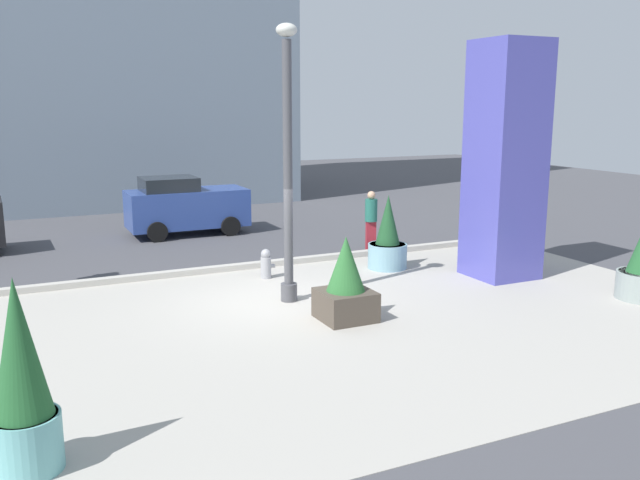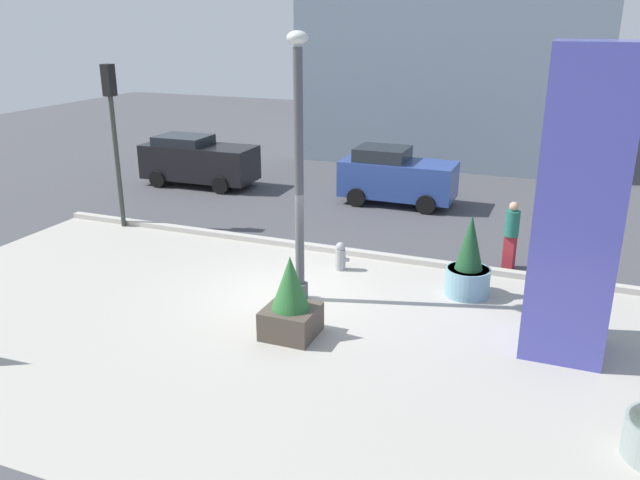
{
  "view_description": "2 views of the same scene",
  "coord_description": "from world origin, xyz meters",
  "px_view_note": "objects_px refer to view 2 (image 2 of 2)",
  "views": [
    {
      "loc": [
        -5.19,
        -13.22,
        4.28
      ],
      "look_at": [
        1.19,
        0.26,
        1.24
      ],
      "focal_mm": 37.63,
      "sensor_mm": 36.0,
      "label": 1
    },
    {
      "loc": [
        5.71,
        -12.47,
        6.16
      ],
      "look_at": [
        0.75,
        -0.03,
        1.49
      ],
      "focal_mm": 36.17,
      "sensor_mm": 36.0,
      "label": 2
    }
  ],
  "objects_px": {
    "fire_hydrant": "(341,256)",
    "traffic_light_corner": "(113,120)",
    "car_far_lane": "(198,160)",
    "car_curb_west": "(396,176)",
    "potted_plant_by_pillar": "(291,302)",
    "lamp_post": "(299,178)",
    "potted_plant_near_left": "(469,265)",
    "pedestrian_on_sidewalk": "(511,231)",
    "art_pillar_blue": "(579,207)"
  },
  "relations": [
    {
      "from": "car_far_lane",
      "to": "pedestrian_on_sidewalk",
      "type": "distance_m",
      "value": 12.85
    },
    {
      "from": "car_curb_west",
      "to": "car_far_lane",
      "type": "xyz_separation_m",
      "value": [
        -7.69,
        -0.3,
        0.0
      ]
    },
    {
      "from": "lamp_post",
      "to": "car_far_lane",
      "type": "bearing_deg",
      "value": 133.29
    },
    {
      "from": "lamp_post",
      "to": "car_curb_west",
      "type": "height_order",
      "value": "lamp_post"
    },
    {
      "from": "art_pillar_blue",
      "to": "traffic_light_corner",
      "type": "xyz_separation_m",
      "value": [
        -12.89,
        3.24,
        0.38
      ]
    },
    {
      "from": "potted_plant_near_left",
      "to": "fire_hydrant",
      "type": "relative_size",
      "value": 2.61
    },
    {
      "from": "potted_plant_by_pillar",
      "to": "car_far_lane",
      "type": "distance_m",
      "value": 13.01
    },
    {
      "from": "lamp_post",
      "to": "potted_plant_near_left",
      "type": "distance_m",
      "value": 4.42
    },
    {
      "from": "fire_hydrant",
      "to": "car_curb_west",
      "type": "distance_m",
      "value": 6.58
    },
    {
      "from": "potted_plant_near_left",
      "to": "pedestrian_on_sidewalk",
      "type": "relative_size",
      "value": 1.11
    },
    {
      "from": "potted_plant_near_left",
      "to": "fire_hydrant",
      "type": "height_order",
      "value": "potted_plant_near_left"
    },
    {
      "from": "traffic_light_corner",
      "to": "car_far_lane",
      "type": "relative_size",
      "value": 1.11
    },
    {
      "from": "potted_plant_near_left",
      "to": "car_far_lane",
      "type": "relative_size",
      "value": 0.45
    },
    {
      "from": "traffic_light_corner",
      "to": "car_far_lane",
      "type": "bearing_deg",
      "value": 96.09
    },
    {
      "from": "traffic_light_corner",
      "to": "pedestrian_on_sidewalk",
      "type": "distance_m",
      "value": 11.71
    },
    {
      "from": "traffic_light_corner",
      "to": "potted_plant_by_pillar",
      "type": "bearing_deg",
      "value": -31.03
    },
    {
      "from": "potted_plant_near_left",
      "to": "art_pillar_blue",
      "type": "bearing_deg",
      "value": -41.75
    },
    {
      "from": "art_pillar_blue",
      "to": "car_curb_west",
      "type": "relative_size",
      "value": 1.49
    },
    {
      "from": "pedestrian_on_sidewalk",
      "to": "lamp_post",
      "type": "bearing_deg",
      "value": -138.03
    },
    {
      "from": "fire_hydrant",
      "to": "traffic_light_corner",
      "type": "distance_m",
      "value": 8.08
    },
    {
      "from": "lamp_post",
      "to": "potted_plant_near_left",
      "type": "bearing_deg",
      "value": 25.29
    },
    {
      "from": "potted_plant_near_left",
      "to": "car_curb_west",
      "type": "bearing_deg",
      "value": 117.64
    },
    {
      "from": "art_pillar_blue",
      "to": "car_far_lane",
      "type": "bearing_deg",
      "value": 147.58
    },
    {
      "from": "fire_hydrant",
      "to": "pedestrian_on_sidewalk",
      "type": "height_order",
      "value": "pedestrian_on_sidewalk"
    },
    {
      "from": "traffic_light_corner",
      "to": "pedestrian_on_sidewalk",
      "type": "height_order",
      "value": "traffic_light_corner"
    },
    {
      "from": "potted_plant_by_pillar",
      "to": "traffic_light_corner",
      "type": "distance_m",
      "value": 9.42
    },
    {
      "from": "art_pillar_blue",
      "to": "traffic_light_corner",
      "type": "relative_size",
      "value": 1.19
    },
    {
      "from": "potted_plant_near_left",
      "to": "pedestrian_on_sidewalk",
      "type": "bearing_deg",
      "value": 71.68
    },
    {
      "from": "potted_plant_by_pillar",
      "to": "pedestrian_on_sidewalk",
      "type": "height_order",
      "value": "pedestrian_on_sidewalk"
    },
    {
      "from": "fire_hydrant",
      "to": "traffic_light_corner",
      "type": "xyz_separation_m",
      "value": [
        -7.49,
        0.94,
        2.9
      ]
    },
    {
      "from": "art_pillar_blue",
      "to": "car_far_lane",
      "type": "distance_m",
      "value": 16.06
    },
    {
      "from": "lamp_post",
      "to": "art_pillar_blue",
      "type": "distance_m",
      "value": 5.65
    },
    {
      "from": "traffic_light_corner",
      "to": "car_far_lane",
      "type": "height_order",
      "value": "traffic_light_corner"
    },
    {
      "from": "art_pillar_blue",
      "to": "lamp_post",
      "type": "bearing_deg",
      "value": 177.46
    },
    {
      "from": "car_curb_west",
      "to": "car_far_lane",
      "type": "height_order",
      "value": "car_curb_west"
    },
    {
      "from": "car_far_lane",
      "to": "car_curb_west",
      "type": "bearing_deg",
      "value": 2.2
    },
    {
      "from": "car_curb_west",
      "to": "traffic_light_corner",
      "type": "bearing_deg",
      "value": -141.81
    },
    {
      "from": "potted_plant_by_pillar",
      "to": "car_curb_west",
      "type": "distance_m",
      "value": 10.3
    },
    {
      "from": "car_curb_west",
      "to": "pedestrian_on_sidewalk",
      "type": "distance_m",
      "value": 6.47
    },
    {
      "from": "fire_hydrant",
      "to": "car_curb_west",
      "type": "xyz_separation_m",
      "value": [
        -0.36,
        6.55,
        0.59
      ]
    },
    {
      "from": "art_pillar_blue",
      "to": "potted_plant_near_left",
      "type": "relative_size",
      "value": 2.95
    },
    {
      "from": "potted_plant_by_pillar",
      "to": "fire_hydrant",
      "type": "bearing_deg",
      "value": 94.38
    },
    {
      "from": "lamp_post",
      "to": "potted_plant_by_pillar",
      "type": "bearing_deg",
      "value": -72.71
    },
    {
      "from": "lamp_post",
      "to": "traffic_light_corner",
      "type": "bearing_deg",
      "value": 157.6
    },
    {
      "from": "potted_plant_near_left",
      "to": "traffic_light_corner",
      "type": "relative_size",
      "value": 0.4
    },
    {
      "from": "art_pillar_blue",
      "to": "potted_plant_near_left",
      "type": "bearing_deg",
      "value": 138.25
    },
    {
      "from": "car_curb_west",
      "to": "car_far_lane",
      "type": "relative_size",
      "value": 0.89
    },
    {
      "from": "lamp_post",
      "to": "potted_plant_by_pillar",
      "type": "distance_m",
      "value": 2.77
    },
    {
      "from": "potted_plant_by_pillar",
      "to": "car_curb_west",
      "type": "relative_size",
      "value": 0.44
    },
    {
      "from": "potted_plant_near_left",
      "to": "potted_plant_by_pillar",
      "type": "bearing_deg",
      "value": -131.7
    }
  ]
}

